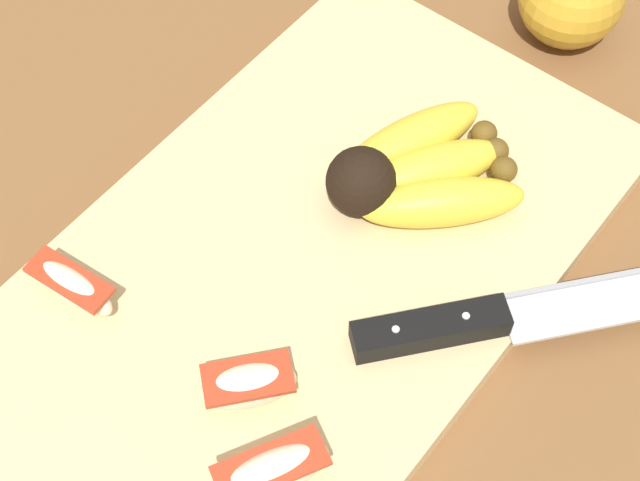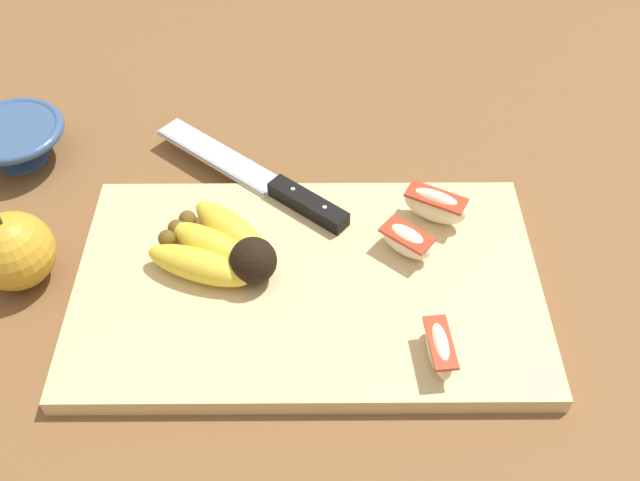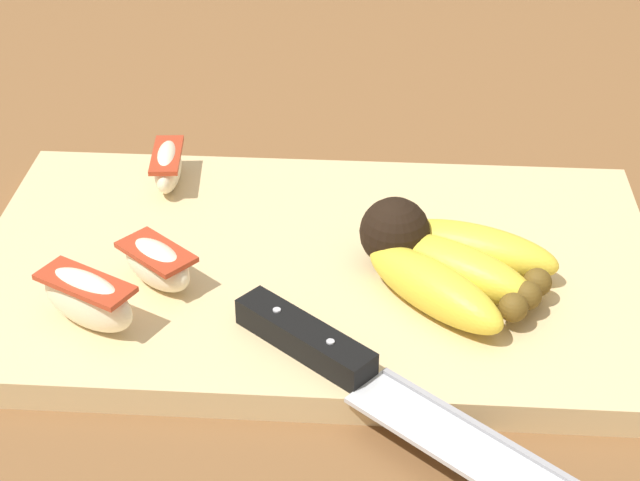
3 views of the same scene
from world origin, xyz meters
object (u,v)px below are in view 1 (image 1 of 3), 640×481
object	(u,v)px
banana_bunch	(415,172)
apple_wedge_far	(72,287)
apple_wedge_middle	(249,385)
apple_wedge_near	(272,473)
chefs_knife	(503,317)

from	to	relation	value
banana_bunch	apple_wedge_far	distance (m)	0.24
apple_wedge_middle	apple_wedge_near	bearing A→B (deg)	-126.12
banana_bunch	apple_wedge_near	size ratio (longest dim) A/B	1.92
apple_wedge_near	apple_wedge_middle	distance (m)	0.06
banana_bunch	apple_wedge_middle	distance (m)	0.19
apple_wedge_near	apple_wedge_far	distance (m)	0.18
chefs_knife	apple_wedge_far	xyz separation A→B (m)	(-0.16, 0.22, 0.01)
apple_wedge_near	chefs_knife	bearing A→B (deg)	-14.70
chefs_knife	apple_wedge_middle	bearing A→B (deg)	146.41
apple_wedge_near	apple_wedge_far	size ratio (longest dim) A/B	1.13
apple_wedge_near	apple_wedge_middle	world-z (taller)	apple_wedge_near
banana_bunch	apple_wedge_middle	world-z (taller)	banana_bunch
chefs_knife	apple_wedge_far	size ratio (longest dim) A/B	3.62
banana_bunch	apple_wedge_far	world-z (taller)	banana_bunch
banana_bunch	apple_wedge_far	size ratio (longest dim) A/B	2.17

